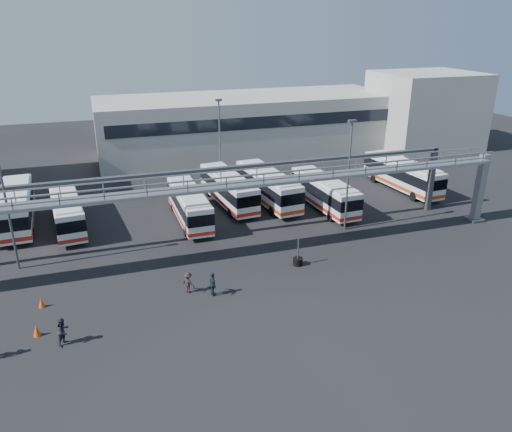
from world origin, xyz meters
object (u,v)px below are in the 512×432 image
object	(u,v)px
bus_1	(17,206)
cone_right	(41,303)
light_pole_back	(220,140)
cone_left	(37,331)
light_pole_left	(6,200)
bus_4	(189,204)
pedestrian_b	(63,331)
bus_6	(268,186)
bus_2	(67,210)
bus_7	(324,192)
bus_5	(228,188)
bus_9	(402,174)
tire_stack	(298,261)
light_pole_mid	(349,170)
pedestrian_c	(188,282)
pedestrian_d	(213,284)

from	to	relation	value
bus_1	cone_right	size ratio (longest dim) A/B	17.06
light_pole_back	cone_left	size ratio (longest dim) A/B	13.75
light_pole_left	bus_4	xyz separation A→B (m)	(14.69, 5.46, -3.97)
pedestrian_b	cone_right	world-z (taller)	pedestrian_b
bus_6	pedestrian_b	world-z (taller)	bus_6
bus_6	pedestrian_b	size ratio (longest dim) A/B	6.48
bus_2	bus_4	world-z (taller)	bus_2
bus_1	bus_6	size ratio (longest dim) A/B	1.01
bus_4	cone_right	size ratio (longest dim) A/B	15.32
bus_6	cone_right	distance (m)	26.01
bus_2	bus_7	xyz separation A→B (m)	(24.92, -2.82, 0.03)
bus_5	bus_7	distance (m)	9.92
bus_1	bus_6	bearing A→B (deg)	-6.59
bus_4	cone_left	distance (m)	20.07
cone_left	bus_6	bearing A→B (deg)	39.93
light_pole_left	bus_9	xyz separation A→B (m)	(39.50, 7.30, -3.84)
bus_5	pedestrian_b	size ratio (longest dim) A/B	6.22
light_pole_back	cone_left	distance (m)	30.50
bus_1	bus_5	world-z (taller)	bus_1
bus_5	bus_7	world-z (taller)	bus_5
light_pole_back	bus_1	size ratio (longest dim) A/B	0.87
bus_2	cone_right	distance (m)	14.21
bus_2	cone_left	size ratio (longest dim) A/B	14.39
bus_4	tire_stack	distance (m)	13.44
light_pole_left	light_pole_mid	world-z (taller)	same
light_pole_back	bus_7	world-z (taller)	light_pole_back
light_pole_mid	pedestrian_c	size ratio (longest dim) A/B	6.53
bus_4	bus_5	size ratio (longest dim) A/B	0.94
light_pole_back	light_pole_left	bearing A→B (deg)	-145.01
bus_4	bus_9	size ratio (longest dim) A/B	0.92
bus_4	pedestrian_d	xyz separation A→B (m)	(-1.15, -14.20, -0.87)
bus_5	bus_7	xyz separation A→B (m)	(9.04, -4.09, -0.05)
light_pole_left	pedestrian_d	world-z (taller)	light_pole_left
bus_7	cone_left	xyz separation A→B (m)	(-26.49, -14.71, -1.42)
light_pole_back	cone_left	xyz separation A→B (m)	(-17.97, -24.05, -5.36)
light_pole_back	bus_1	distance (m)	21.66
light_pole_mid	pedestrian_c	distance (m)	18.07
bus_5	cone_right	size ratio (longest dim) A/B	16.27
bus_6	pedestrian_b	xyz separation A→B (m)	(-19.87, -19.45, -1.02)
bus_5	pedestrian_c	distance (m)	18.15
bus_1	bus_4	xyz separation A→B (m)	(15.54, -4.05, -0.18)
bus_4	pedestrian_c	bearing A→B (deg)	-102.09
pedestrian_b	pedestrian_d	size ratio (longest dim) A/B	1.01
bus_4	bus_6	size ratio (longest dim) A/B	0.90
light_pole_left	bus_9	distance (m)	40.35
light_pole_left	pedestrian_d	size ratio (longest dim) A/B	5.76
light_pole_mid	bus_9	xyz separation A→B (m)	(11.50, 8.30, -3.84)
light_pole_mid	bus_5	distance (m)	13.51
bus_1	bus_7	distance (m)	29.76
bus_5	tire_stack	xyz separation A→B (m)	(1.58, -15.04, -1.47)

